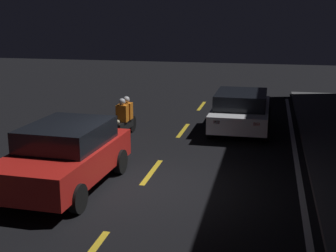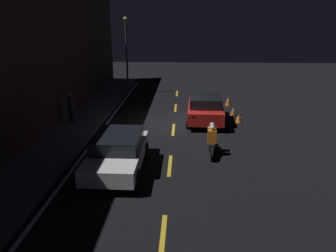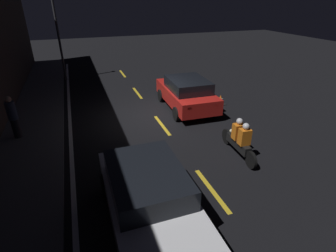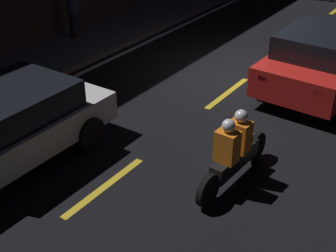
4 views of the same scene
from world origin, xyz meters
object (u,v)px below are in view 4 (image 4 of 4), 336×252
(sedan_white, at_px, (1,127))
(taxi_red, at_px, (324,58))
(pedestrian, at_px, (73,10))
(motorcycle, at_px, (234,152))

(sedan_white, relative_size, taxi_red, 1.02)
(sedan_white, bearing_deg, taxi_red, 149.99)
(sedan_white, xyz_separation_m, taxi_red, (6.38, -3.72, 0.05))
(sedan_white, height_order, pedestrian, pedestrian)
(taxi_red, xyz_separation_m, motorcycle, (-4.61, -0.00, -0.17))
(sedan_white, xyz_separation_m, motorcycle, (1.77, -3.72, -0.12))
(taxi_red, distance_m, pedestrian, 7.42)
(taxi_red, relative_size, pedestrian, 2.52)
(motorcycle, height_order, pedestrian, pedestrian)
(pedestrian, bearing_deg, motorcycle, -117.36)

